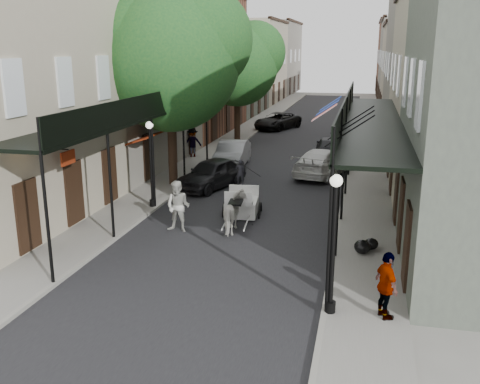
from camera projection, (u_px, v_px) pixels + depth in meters
The scene contains 24 objects.
ground at pixel (203, 272), 16.82m from camera, with size 140.00×140.00×0.00m, color gray.
road at pixel (290, 153), 35.62m from camera, with size 8.00×90.00×0.01m, color black.
sidewalk_left at pixel (218, 149), 36.70m from camera, with size 2.20×90.00×0.12m, color gray.
sidewalk_right at pixel (367, 156), 34.51m from camera, with size 2.20×90.00×0.12m, color gray.
building_row_left at pixel (208, 66), 45.53m from camera, with size 5.00×80.00×10.50m, color #A59B84.
building_row_right at pixel (419, 68), 41.76m from camera, with size 5.00×80.00×10.50m, color gray.
gallery_left at pixel (143, 113), 23.37m from camera, with size 2.20×18.05×4.88m.
gallery_right at pixel (367, 119), 21.27m from camera, with size 2.20×18.05×4.88m.
tree_near at pixel (178, 55), 25.61m from camera, with size 7.31×6.80×9.63m.
tree_far at pixel (242, 61), 38.95m from camera, with size 6.45×6.00×8.61m.
lamppost_right_near at pixel (333, 243), 13.51m from camera, with size 0.32×0.32×3.71m.
lamppost_left at pixel (151, 163), 22.82m from camera, with size 0.32×0.32×3.71m.
lamppost_right_far at pixel (354, 129), 32.30m from camera, with size 0.32×0.32×3.71m.
horse at pixel (235, 213), 20.28m from camera, with size 0.81×1.78×1.51m, color silver.
carriage at pixel (243, 191), 22.47m from camera, with size 1.69×2.34×2.52m.
pedestrian_walking at pixel (178, 207), 20.23m from camera, with size 0.97×0.75×1.99m, color #B2B2A8.
pedestrian_sidewalk_left at pixel (193, 142), 33.68m from camera, with size 1.18×0.68×1.82m, color gray.
pedestrian_sidewalk_right at pixel (386, 286), 13.48m from camera, with size 1.05×0.44×1.79m, color gray.
car_left_near at pixel (212, 173), 26.66m from camera, with size 1.75×4.35×1.48m, color black.
car_left_mid at pixel (232, 154), 31.42m from camera, with size 1.60×4.58×1.51m, color #A5A5AA.
car_left_far at pixel (278, 121), 45.98m from camera, with size 2.32×5.03×1.40m, color black.
car_right_near at pixel (323, 162), 29.22m from camera, with size 2.08×5.11×1.48m, color silver.
car_right_far at pixel (329, 147), 34.11m from camera, with size 1.64×4.07×1.39m, color black.
trash_bags at pixel (366, 246), 18.08m from camera, with size 0.82×0.97×0.47m.
Camera 1 is at (4.68, -14.90, 6.83)m, focal length 40.00 mm.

